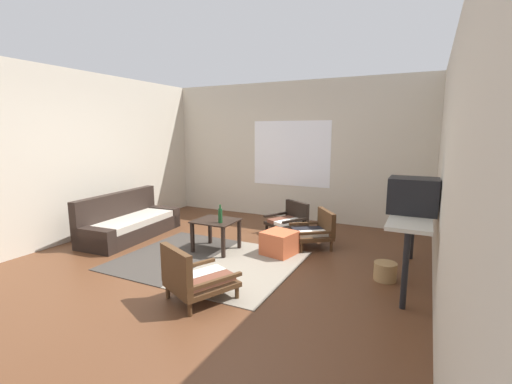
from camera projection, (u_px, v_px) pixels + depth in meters
name	position (u px, v px, depth m)	size (l,w,h in m)	color
ground_plane	(207.00, 269.00, 4.49)	(7.80, 7.80, 0.00)	#56331E
far_wall_with_window	(292.00, 151.00, 6.96)	(5.60, 0.13, 2.70)	beige
side_wall_right	(451.00, 172.00, 3.37)	(0.12, 6.60, 2.70)	beige
side_wall_left	(78.00, 156.00, 5.68)	(0.12, 6.60, 2.70)	beige
area_rug	(208.00, 261.00, 4.76)	(2.35, 1.87, 0.01)	#38332D
couch	(129.00, 223.00, 5.83)	(0.83, 1.81, 0.73)	black
coffee_table	(216.00, 226.00, 5.12)	(0.60, 0.54, 0.46)	black
armchair_by_window	(289.00, 219.00, 6.02)	(0.75, 0.75, 0.54)	black
armchair_striped_foreground	(194.00, 278.00, 3.59)	(0.77, 0.81, 0.61)	#472D19
armchair_corner	(316.00, 230.00, 5.32)	(0.78, 0.79, 0.56)	#472D19
ottoman_orange	(279.00, 243.00, 4.99)	(0.42, 0.42, 0.34)	#BC5633
console_shelf	(411.00, 219.00, 4.04)	(0.43, 1.66, 0.83)	beige
crt_television	(413.00, 195.00, 3.94)	(0.52, 0.42, 0.40)	black
clay_vase	(414.00, 196.00, 4.40)	(0.20, 0.20, 0.30)	#935B38
glass_bottle	(220.00, 215.00, 4.94)	(0.06, 0.06, 0.26)	#194723
wicker_basket	(385.00, 271.00, 4.14)	(0.26, 0.26, 0.21)	#9E7A4C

